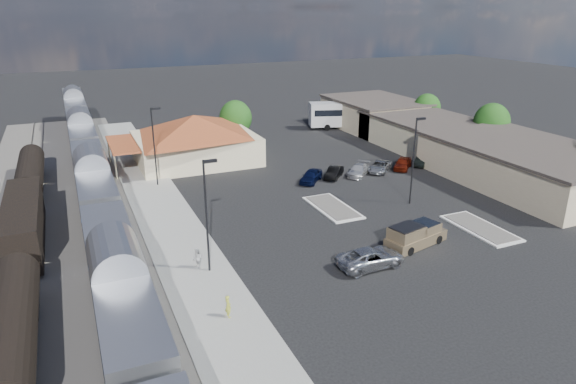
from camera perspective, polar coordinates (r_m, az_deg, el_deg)
name	(u,v)px	position (r m, az deg, el deg)	size (l,w,h in m)	color
ground	(305,222)	(48.85, 1.94, -3.31)	(280.00, 280.00, 0.00)	black
railbed	(65,226)	(52.13, -23.56, -3.44)	(16.00, 100.00, 0.12)	#4C4944
platform	(166,218)	(50.80, -13.39, -2.82)	(5.50, 92.00, 0.18)	gray
passenger_train	(95,191)	(51.74, -20.70, 0.12)	(3.00, 104.00, 5.55)	silver
freight_cars	(24,225)	(48.60, -27.28, -3.30)	(2.80, 46.00, 4.00)	black
station_depot	(195,138)	(68.09, -10.33, 5.89)	(18.35, 12.24, 6.20)	beige
buildings_east	(444,137)	(74.42, 16.95, 5.85)	(14.40, 51.40, 4.80)	#C6B28C
traffic_island_south	(332,207)	(52.15, 4.97, -1.71)	(3.30, 7.50, 0.21)	silver
traffic_island_north	(480,228)	(50.40, 20.58, -3.76)	(3.30, 7.50, 0.21)	silver
lamp_plat_s	(207,208)	(38.13, -8.97, -1.73)	(1.08, 0.25, 9.00)	black
lamp_plat_n	(155,140)	(58.77, -14.60, 5.57)	(1.08, 0.25, 9.00)	black
lamp_lot	(415,154)	(53.17, 13.89, 4.15)	(1.08, 0.25, 9.00)	black
tree_east_b	(491,123)	(76.40, 21.68, 7.16)	(4.94, 4.94, 6.96)	#382314
tree_east_c	(427,109)	(86.70, 15.16, 8.93)	(4.41, 4.41, 6.21)	#382314
tree_depot	(236,118)	(75.51, -5.85, 8.16)	(4.71, 4.71, 6.63)	#382314
pickup_truck	(416,235)	(45.07, 14.04, -4.67)	(6.14, 3.43, 2.00)	#9F8762
suv	(371,258)	(40.88, 9.19, -7.23)	(2.55, 5.54, 1.54)	#A4A7AC
coach_bus	(350,113)	(87.17, 6.89, 8.67)	(13.77, 6.76, 4.33)	white
person_a	(228,306)	(34.24, -6.68, -12.49)	(0.57, 0.38, 1.57)	gold
person_b	(197,258)	(40.35, -10.06, -7.29)	(0.80, 0.63, 1.65)	silver
parked_car_a	(311,176)	(59.61, 2.59, 1.78)	(1.72, 4.27, 1.46)	#0B143B
parked_car_b	(334,172)	(61.30, 5.15, 2.17)	(1.40, 4.03, 1.33)	black
parked_car_c	(359,170)	(62.60, 7.86, 2.45)	(1.87, 4.60, 1.34)	silver
parked_car_d	(380,166)	(64.51, 10.16, 2.83)	(2.15, 4.66, 1.30)	gray
parked_car_e	(403,163)	(66.04, 12.63, 3.13)	(1.72, 4.28, 1.46)	maroon
parked_car_f	(422,160)	(68.17, 14.67, 3.41)	(1.38, 3.95, 1.30)	black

